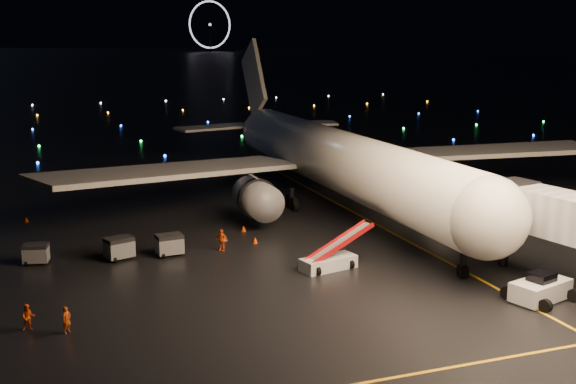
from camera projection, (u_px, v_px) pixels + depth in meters
name	position (u px, v px, depth m)	size (l,w,h in m)	color
ground	(66.00, 74.00, 321.76)	(2000.00, 2000.00, 0.00)	black
lane_centre	(390.00, 231.00, 63.87)	(0.25, 80.00, 0.02)	gold
airliner	(324.00, 123.00, 73.13)	(58.45, 55.53, 16.56)	silver
pushback_tug	(541.00, 286.00, 47.07)	(4.07, 2.13, 1.94)	silver
belt_loader	(329.00, 250.00, 53.29)	(6.23, 1.70, 3.02)	silver
crew_a	(67.00, 320.00, 41.96)	(0.60, 0.39, 1.63)	#FF5A14
crew_b	(28.00, 317.00, 42.34)	(0.79, 0.61, 1.62)	#FF5A14
crew_c	(221.00, 240.00, 57.98)	(1.07, 0.44, 1.82)	#FF5A14
safety_cone_0	(255.00, 240.00, 60.24)	(0.47, 0.47, 0.53)	#F94100
safety_cone_1	(244.00, 228.00, 63.93)	(0.46, 0.46, 0.53)	#F94100
safety_cone_2	(224.00, 238.00, 60.91)	(0.47, 0.47, 0.53)	#F94100
safety_cone_3	(26.00, 220.00, 67.09)	(0.42, 0.42, 0.48)	#F94100
ferris_wheel	(210.00, 27.00, 758.66)	(50.00, 4.00, 52.00)	black
taxiway_lights	(121.00, 122.00, 143.46)	(164.00, 92.00, 0.36)	black
baggage_cart_0	(170.00, 245.00, 56.78)	(2.02, 1.41, 1.72)	gray
baggage_cart_1	(119.00, 248.00, 55.82)	(2.06, 1.44, 1.75)	gray
baggage_cart_2	(36.00, 254.00, 54.75)	(1.82, 1.27, 1.54)	gray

